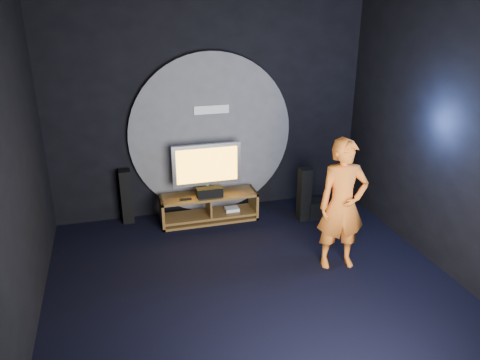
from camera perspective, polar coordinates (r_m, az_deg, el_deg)
name	(u,v)px	position (r m, az deg, el deg)	size (l,w,h in m)	color
floor	(256,291)	(5.88, 2.00, -13.35)	(5.00, 5.00, 0.00)	black
back_wall	(210,106)	(7.42, -3.69, 8.98)	(5.00, 0.04, 3.50)	black
front_wall	(383,282)	(3.03, 17.09, -11.79)	(5.00, 0.04, 3.50)	black
left_wall	(8,178)	(4.97, -26.41, 0.25)	(0.04, 5.00, 3.50)	black
right_wall	(454,138)	(6.29, 24.60, 4.72)	(0.04, 5.00, 3.50)	black
wall_disc_panel	(211,135)	(7.47, -3.52, 5.53)	(2.60, 0.11, 2.60)	#515156
media_console	(209,209)	(7.48, -3.77, -3.55)	(1.53, 0.45, 0.45)	brown
tv	(207,167)	(7.27, -4.07, 1.63)	(1.08, 0.22, 0.80)	#AEAEB6
center_speaker	(210,192)	(7.25, -3.72, -1.52)	(0.40, 0.15, 0.15)	black
remote	(186,199)	(7.20, -6.64, -2.36)	(0.18, 0.05, 0.02)	black
tower_speaker_left	(127,196)	(7.53, -13.67, -1.96)	(0.17, 0.19, 0.87)	black
tower_speaker_right	(304,194)	(7.46, 7.82, -1.74)	(0.17, 0.19, 0.87)	black
subwoofer	(315,209)	(7.67, 9.07, -3.50)	(0.26, 0.26, 0.29)	black
player	(342,205)	(6.12, 12.37, -2.97)	(0.64, 0.42, 1.75)	orange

